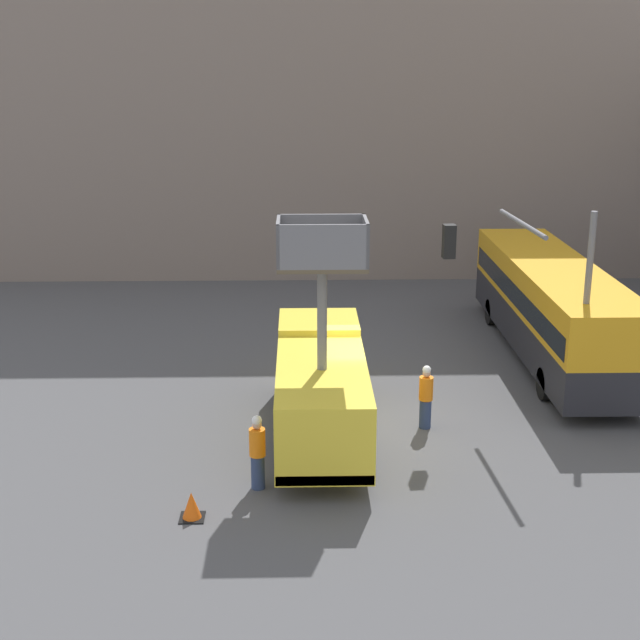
# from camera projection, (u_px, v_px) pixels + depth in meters

# --- Properties ---
(ground_plane) EXTENTS (120.00, 120.00, 0.00)m
(ground_plane) POSITION_uv_depth(u_px,v_px,m) (369.00, 425.00, 24.41)
(ground_plane) COLOR #4C4C4F
(building_backdrop_far) EXTENTS (44.00, 10.00, 15.76)m
(building_backdrop_far) POSITION_uv_depth(u_px,v_px,m) (337.00, 95.00, 42.51)
(building_backdrop_far) COLOR gray
(building_backdrop_far) RESTS_ON ground_plane
(utility_truck) EXTENTS (2.26, 7.48, 6.05)m
(utility_truck) POSITION_uv_depth(u_px,v_px,m) (321.00, 383.00, 23.26)
(utility_truck) COLOR yellow
(utility_truck) RESTS_ON ground_plane
(city_bus) EXTENTS (2.59, 12.21, 3.19)m
(city_bus) POSITION_uv_depth(u_px,v_px,m) (552.00, 303.00, 29.33)
(city_bus) COLOR #232328
(city_bus) RESTS_ON ground_plane
(traffic_light_pole) EXTENTS (4.16, 3.91, 5.74)m
(traffic_light_pole) POSITION_uv_depth(u_px,v_px,m) (536.00, 278.00, 24.09)
(traffic_light_pole) COLOR slate
(traffic_light_pole) RESTS_ON ground_plane
(road_worker_near_truck) EXTENTS (0.38, 0.38, 1.83)m
(road_worker_near_truck) POSITION_uv_depth(u_px,v_px,m) (257.00, 452.00, 20.61)
(road_worker_near_truck) COLOR navy
(road_worker_near_truck) RESTS_ON ground_plane
(road_worker_directing) EXTENTS (0.38, 0.38, 1.78)m
(road_worker_directing) POSITION_uv_depth(u_px,v_px,m) (426.00, 397.00, 23.98)
(road_worker_directing) COLOR navy
(road_worker_directing) RESTS_ON ground_plane
(traffic_cone_near_truck) EXTENTS (0.55, 0.55, 0.63)m
(traffic_cone_near_truck) POSITION_uv_depth(u_px,v_px,m) (192.00, 506.00, 19.42)
(traffic_cone_near_truck) COLOR black
(traffic_cone_near_truck) RESTS_ON ground_plane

